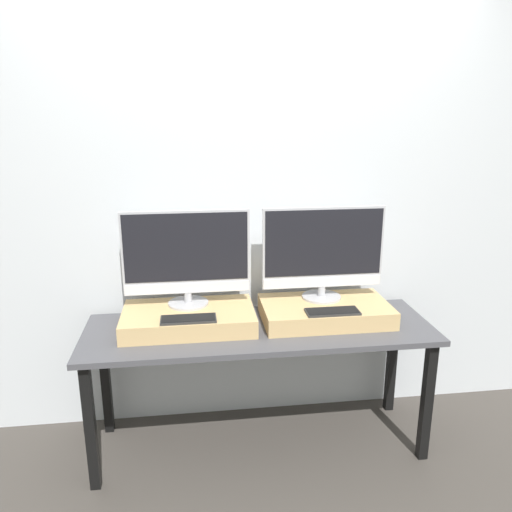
{
  "coord_description": "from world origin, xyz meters",
  "views": [
    {
      "loc": [
        -0.34,
        -2.12,
        1.8
      ],
      "look_at": [
        0.0,
        0.44,
        1.07
      ],
      "focal_mm": 35.0,
      "sensor_mm": 36.0,
      "label": 1
    }
  ],
  "objects_px": {
    "keyboard_left": "(188,319)",
    "monitor_left": "(186,256)",
    "monitor_right": "(323,251)",
    "keyboard_right": "(332,312)"
  },
  "relations": [
    {
      "from": "keyboard_left",
      "to": "keyboard_right",
      "type": "bearing_deg",
      "value": 0.0
    },
    {
      "from": "monitor_left",
      "to": "monitor_right",
      "type": "distance_m",
      "value": 0.74
    },
    {
      "from": "keyboard_left",
      "to": "monitor_left",
      "type": "bearing_deg",
      "value": 90.0
    },
    {
      "from": "monitor_left",
      "to": "monitor_right",
      "type": "relative_size",
      "value": 1.0
    },
    {
      "from": "keyboard_left",
      "to": "monitor_right",
      "type": "distance_m",
      "value": 0.82
    },
    {
      "from": "monitor_left",
      "to": "keyboard_left",
      "type": "relative_size",
      "value": 2.41
    },
    {
      "from": "monitor_left",
      "to": "keyboard_right",
      "type": "distance_m",
      "value": 0.82
    },
    {
      "from": "keyboard_left",
      "to": "keyboard_right",
      "type": "height_order",
      "value": "same"
    },
    {
      "from": "monitor_right",
      "to": "monitor_left",
      "type": "bearing_deg",
      "value": 180.0
    },
    {
      "from": "monitor_left",
      "to": "keyboard_right",
      "type": "xyz_separation_m",
      "value": [
        0.74,
        -0.22,
        -0.26
      ]
    }
  ]
}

